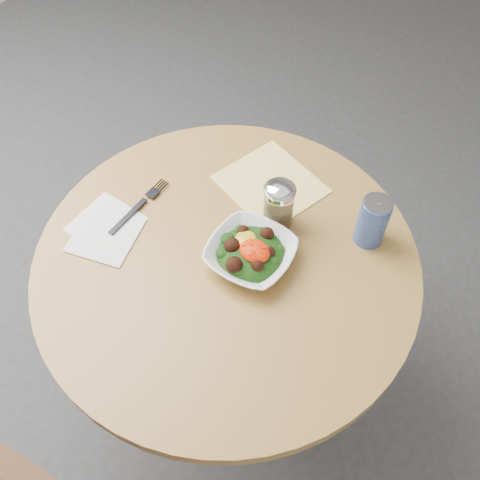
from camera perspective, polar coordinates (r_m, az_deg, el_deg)
The scene contains 8 objects.
ground at distance 1.91m, azimuth -0.99°, elevation -14.48°, with size 6.00×6.00×0.00m, color #303032.
table at distance 1.41m, azimuth -1.30°, elevation -6.34°, with size 0.90×0.90×0.75m.
cloth_napkin at distance 1.38m, azimuth 3.26°, elevation 5.97°, with size 0.24×0.22×0.00m, color yellow.
paper_napkins at distance 1.33m, azimuth -14.14°, elevation 1.09°, with size 0.19×0.19×0.00m.
salad_bowl at distance 1.22m, azimuth 1.15°, elevation -1.39°, with size 0.20×0.20×0.07m.
fork at distance 1.35m, azimuth -10.55°, elevation 3.74°, with size 0.03×0.21×0.00m.
spice_shaker at distance 1.26m, azimuth 4.14°, elevation 3.77°, with size 0.07×0.07×0.13m.
beverage_can at distance 1.26m, azimuth 13.95°, elevation 1.97°, with size 0.07×0.07×0.13m.
Camera 1 is at (0.42, -0.55, 1.78)m, focal length 40.00 mm.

